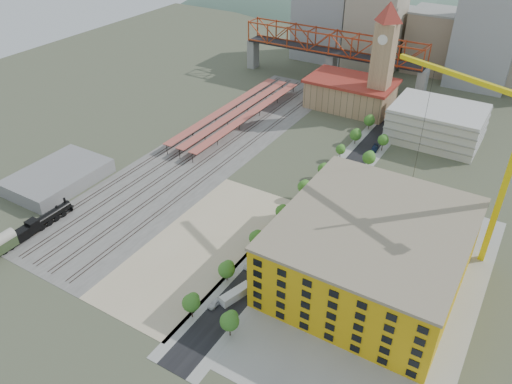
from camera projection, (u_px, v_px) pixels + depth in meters
The scene contains 32 objects.
ground at pixel (268, 197), 165.17m from camera, with size 400.00×400.00×0.00m, color #474C38.
ballast_strip at pixel (210, 148), 193.21m from camera, with size 36.00×165.00×0.06m, color #605E59.
dirt_lot at pixel (202, 245), 144.38m from camera, with size 28.00×67.00×0.06m, color tan.
street_asphalt at pixel (331, 189), 168.95m from camera, with size 12.00×170.00×0.06m, color black.
sidewalk_west at pixel (316, 185), 171.33m from camera, with size 3.00×170.00×0.04m, color gray.
sidewalk_east at pixel (346, 194), 166.58m from camera, with size 3.00×170.00×0.04m, color gray.
construction_pad at pixel (378, 282), 131.42m from camera, with size 50.00×90.00×0.06m, color gray.
rail_tracks at pixel (207, 147), 193.92m from camera, with size 26.56×160.00×0.18m.
platform_canopies at pixel (238, 111), 212.82m from camera, with size 16.00×80.00×4.12m.
station_hall at pixel (351, 93), 222.22m from camera, with size 38.00×24.00×13.10m.
clock_tower at pixel (384, 50), 203.04m from camera, with size 12.00×12.00×52.00m.
parking_garage at pixel (437, 123), 195.75m from camera, with size 34.00×26.00×14.00m, color silver.
truss_bridge at pixel (333, 46), 240.57m from camera, with size 94.00×9.60×25.60m.
construction_building at pixel (371, 251), 127.55m from camera, with size 44.60×50.60×18.80m.
warehouse at pixel (58, 177), 170.89m from camera, with size 22.00×32.00×5.00m, color gray.
street_trees at pixel (318, 204), 161.82m from camera, with size 15.40×124.40×8.00m.
skyline at pixel (423, 29), 251.01m from camera, with size 133.00×46.00×60.00m.
distant_hills at pixel (491, 137), 375.08m from camera, with size 647.00×264.00×227.00m.
locomotive at pixel (43, 221), 150.31m from camera, with size 3.01×23.26×5.81m.
tower_crane at pixel (503, 146), 122.77m from camera, with size 48.39×22.31×55.44m.
site_trailer_a at pixel (236, 294), 126.05m from camera, with size 2.37×9.02×2.47m, color silver.
site_trailer_b at pixel (277, 247), 141.29m from camera, with size 2.56×9.73×2.66m, color silver.
site_trailer_c at pixel (278, 246), 141.61m from camera, with size 2.72×10.35×2.83m, color silver.
site_trailer_d at pixel (299, 222), 151.30m from camera, with size 2.62×9.94×2.72m, color silver.
car_0 at pixel (215, 303), 124.19m from camera, with size 1.83×4.54×1.55m, color silver.
car_1 at pixel (250, 265), 136.13m from camera, with size 1.55×4.45×1.47m, color #A3A2A8.
car_2 at pixel (313, 197), 163.98m from camera, with size 2.34×5.08×1.41m, color black.
car_3 at pixel (319, 189), 167.53m from camera, with size 2.09×5.13×1.49m, color navy.
car_4 at pixel (272, 269), 134.61m from camera, with size 1.63×4.04×1.38m, color silver.
car_5 at pixel (272, 269), 134.75m from camera, with size 1.53×4.40×1.45m, color #A5A4A9.
car_6 at pixel (321, 211), 157.05m from camera, with size 2.26×4.90×1.36m, color black.
car_7 at pixel (375, 148), 191.57m from camera, with size 2.19×5.38×1.56m, color navy.
Camera 1 is at (67.49, -119.29, 92.27)m, focal length 35.00 mm.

